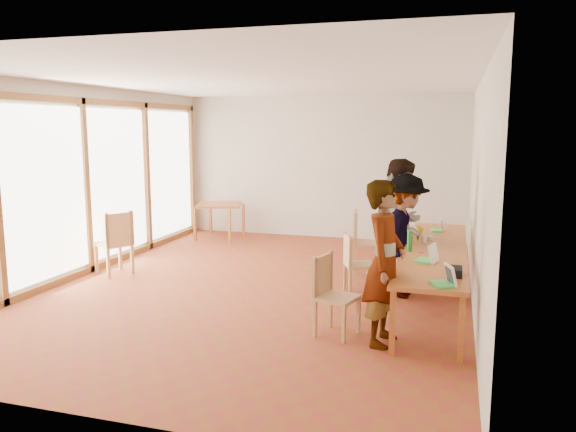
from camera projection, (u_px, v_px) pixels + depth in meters
The scene contains 25 objects.
ground at pixel (260, 286), 8.35m from camera, with size 8.00×8.00×0.00m, color #973924.
wall_back at pixel (323, 167), 11.90m from camera, with size 6.00×0.10×3.00m, color beige.
wall_front at pixel (86, 238), 4.33m from camera, with size 6.00×0.10×3.00m, color beige.
wall_right at pixel (478, 193), 7.26m from camera, with size 0.10×8.00×3.00m, color beige.
window_wall at pixel (85, 181), 8.96m from camera, with size 0.10×8.00×3.00m, color white.
ceiling at pixel (259, 78), 7.88m from camera, with size 6.00×8.00×0.04m, color white.
communal_table at pixel (435, 252), 7.46m from camera, with size 0.80×4.00×0.75m.
side_table at pixel (219, 207), 11.85m from camera, with size 0.90×0.90×0.75m.
chair_near at pixel (330, 286), 6.37m from camera, with size 0.53×0.53×0.49m.
chair_mid at pixel (354, 257), 7.94m from camera, with size 0.52×0.52×0.45m.
chair_far at pixel (362, 235), 9.06m from camera, with size 0.53×0.53×0.53m.
chair_empty at pixel (399, 229), 9.86m from camera, with size 0.57×0.57×0.50m.
chair_spare at pixel (116, 236), 8.90m from camera, with size 0.65×0.65×0.55m.
person_near at pixel (384, 263), 6.03m from camera, with size 0.66×0.43×1.80m, color gray.
person_mid at pixel (402, 225), 8.02m from camera, with size 0.93×0.72×1.91m, color gray.
person_far at pixel (405, 236), 7.76m from camera, with size 1.11×0.64×1.72m, color gray.
laptop_near at pixel (446, 280), 5.71m from camera, with size 0.30×0.31×0.22m.
laptop_mid at pixel (429, 257), 6.68m from camera, with size 0.29×0.31×0.23m.
laptop_far at pixel (440, 228), 8.66m from camera, with size 0.22×0.25×0.20m.
yellow_mug at pixel (419, 230), 8.46m from camera, with size 0.14×0.14×0.11m, color yellow.
green_bottle at pixel (410, 241), 7.23m from camera, with size 0.07×0.07×0.28m, color #217026.
clear_glass at pixel (424, 239), 7.83m from camera, with size 0.07×0.07×0.09m, color silver.
condiment_cup at pixel (430, 238), 7.98m from camera, with size 0.08×0.08×0.06m, color white.
pink_phone at pixel (421, 252), 7.21m from camera, with size 0.05×0.10×0.01m, color #C64255.
black_pouch at pixel (455, 272), 6.08m from camera, with size 0.16×0.26×0.09m, color black.
Camera 1 is at (2.72, -7.62, 2.35)m, focal length 35.00 mm.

